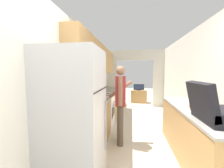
{
  "coord_description": "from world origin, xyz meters",
  "views": [
    {
      "loc": [
        -0.14,
        -1.1,
        1.52
      ],
      "look_at": [
        -0.63,
        2.32,
        1.22
      ],
      "focal_mm": 22.0,
      "sensor_mm": 36.0,
      "label": 1
    }
  ],
  "objects_px": {
    "range_oven": "(102,110)",
    "person": "(120,103)",
    "book_stack": "(199,108)",
    "suitcase": "(213,110)",
    "tv_cabinet": "(139,96)",
    "television": "(139,87)",
    "refrigerator": "(74,119)"
  },
  "relations": [
    {
      "from": "refrigerator",
      "to": "range_oven",
      "type": "xyz_separation_m",
      "value": [
        -0.06,
        2.02,
        -0.45
      ]
    },
    {
      "from": "range_oven",
      "to": "television",
      "type": "height_order",
      "value": "range_oven"
    },
    {
      "from": "suitcase",
      "to": "person",
      "type": "bearing_deg",
      "value": 141.48
    },
    {
      "from": "tv_cabinet",
      "to": "refrigerator",
      "type": "bearing_deg",
      "value": -101.82
    },
    {
      "from": "person",
      "to": "television",
      "type": "xyz_separation_m",
      "value": [
        0.59,
        4.07,
        -0.11
      ]
    },
    {
      "from": "book_stack",
      "to": "suitcase",
      "type": "bearing_deg",
      "value": -100.61
    },
    {
      "from": "refrigerator",
      "to": "tv_cabinet",
      "type": "height_order",
      "value": "refrigerator"
    },
    {
      "from": "suitcase",
      "to": "tv_cabinet",
      "type": "distance_m",
      "value": 5.2
    },
    {
      "from": "range_oven",
      "to": "tv_cabinet",
      "type": "height_order",
      "value": "range_oven"
    },
    {
      "from": "refrigerator",
      "to": "tv_cabinet",
      "type": "relative_size",
      "value": 2.33
    },
    {
      "from": "range_oven",
      "to": "person",
      "type": "distance_m",
      "value": 1.12
    },
    {
      "from": "book_stack",
      "to": "range_oven",
      "type": "bearing_deg",
      "value": 146.94
    },
    {
      "from": "suitcase",
      "to": "range_oven",
      "type": "bearing_deg",
      "value": 134.49
    },
    {
      "from": "suitcase",
      "to": "tv_cabinet",
      "type": "relative_size",
      "value": 0.78
    },
    {
      "from": "suitcase",
      "to": "television",
      "type": "bearing_deg",
      "value": 97.32
    },
    {
      "from": "person",
      "to": "book_stack",
      "type": "xyz_separation_m",
      "value": [
        1.35,
        -0.39,
        0.05
      ]
    },
    {
      "from": "person",
      "to": "tv_cabinet",
      "type": "bearing_deg",
      "value": -14.45
    },
    {
      "from": "range_oven",
      "to": "suitcase",
      "type": "xyz_separation_m",
      "value": [
        1.81,
        -1.85,
        0.6
      ]
    },
    {
      "from": "refrigerator",
      "to": "tv_cabinet",
      "type": "bearing_deg",
      "value": 78.18
    },
    {
      "from": "refrigerator",
      "to": "person",
      "type": "relative_size",
      "value": 1.1
    },
    {
      "from": "range_oven",
      "to": "person",
      "type": "height_order",
      "value": "person"
    },
    {
      "from": "suitcase",
      "to": "book_stack",
      "type": "bearing_deg",
      "value": 79.39
    },
    {
      "from": "range_oven",
      "to": "suitcase",
      "type": "relative_size",
      "value": 1.73
    },
    {
      "from": "person",
      "to": "suitcase",
      "type": "bearing_deg",
      "value": -134.81
    },
    {
      "from": "refrigerator",
      "to": "television",
      "type": "distance_m",
      "value": 5.35
    },
    {
      "from": "range_oven",
      "to": "book_stack",
      "type": "xyz_separation_m",
      "value": [
        1.93,
        -1.25,
        0.47
      ]
    },
    {
      "from": "tv_cabinet",
      "to": "television",
      "type": "distance_m",
      "value": 0.46
    },
    {
      "from": "book_stack",
      "to": "tv_cabinet",
      "type": "bearing_deg",
      "value": 99.59
    },
    {
      "from": "range_oven",
      "to": "person",
      "type": "xyz_separation_m",
      "value": [
        0.57,
        -0.86,
        0.43
      ]
    },
    {
      "from": "book_stack",
      "to": "television",
      "type": "xyz_separation_m",
      "value": [
        -0.76,
        4.46,
        -0.16
      ]
    },
    {
      "from": "range_oven",
      "to": "refrigerator",
      "type": "bearing_deg",
      "value": -88.32
    },
    {
      "from": "refrigerator",
      "to": "suitcase",
      "type": "xyz_separation_m",
      "value": [
        1.75,
        0.18,
        0.15
      ]
    }
  ]
}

